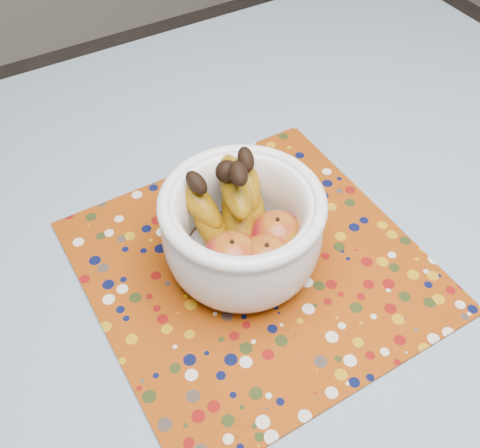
# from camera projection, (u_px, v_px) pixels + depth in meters

# --- Properties ---
(table) EXTENTS (1.20, 1.20, 0.75)m
(table) POSITION_uv_depth(u_px,v_px,m) (313.00, 327.00, 0.77)
(table) COLOR brown
(table) RESTS_ON ground
(tablecloth) EXTENTS (1.32, 1.32, 0.01)m
(tablecloth) POSITION_uv_depth(u_px,v_px,m) (319.00, 294.00, 0.71)
(tablecloth) COLOR slate
(tablecloth) RESTS_ON table
(placemat) EXTENTS (0.41, 0.41, 0.00)m
(placemat) POSITION_uv_depth(u_px,v_px,m) (254.00, 265.00, 0.73)
(placemat) COLOR #823307
(placemat) RESTS_ON tablecloth
(fruit_bowl) EXTENTS (0.20, 0.21, 0.16)m
(fruit_bowl) POSITION_uv_depth(u_px,v_px,m) (240.00, 223.00, 0.68)
(fruit_bowl) COLOR white
(fruit_bowl) RESTS_ON placemat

